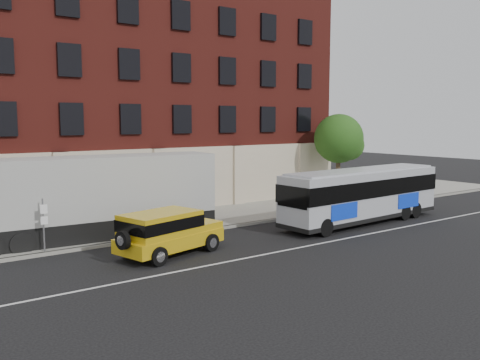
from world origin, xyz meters
TOP-DOWN VIEW (x-y plane):
  - ground at (0.00, 0.00)m, footprint 120.00×120.00m
  - sidewalk at (0.00, 9.00)m, footprint 60.00×6.00m
  - kerb at (0.00, 6.00)m, footprint 60.00×0.25m
  - lane_line at (0.00, 0.50)m, footprint 60.00×0.12m
  - building at (-0.01, 16.92)m, footprint 30.00×12.10m
  - sign_pole at (-8.50, 6.15)m, footprint 0.30×0.20m
  - street_tree at (13.54, 9.48)m, footprint 3.60×3.60m
  - city_bus at (8.28, 2.69)m, footprint 11.46×3.00m
  - yellow_suv at (-4.23, 2.90)m, footprint 5.26×3.13m
  - shipping_container at (-5.83, 7.60)m, footprint 12.56×3.47m

SIDE VIEW (x-z plane):
  - ground at x=0.00m, z-range 0.00..0.00m
  - lane_line at x=0.00m, z-range 0.00..0.01m
  - sidewalk at x=0.00m, z-range 0.00..0.15m
  - kerb at x=0.00m, z-range 0.00..0.15m
  - yellow_suv at x=-4.23m, z-range 0.14..2.10m
  - sign_pole at x=-8.50m, z-range 0.20..2.70m
  - city_bus at x=8.28m, z-range 0.16..3.27m
  - shipping_container at x=-5.83m, z-range -0.02..4.11m
  - street_tree at x=13.54m, z-range 1.31..7.51m
  - building at x=-0.01m, z-range 0.08..15.08m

